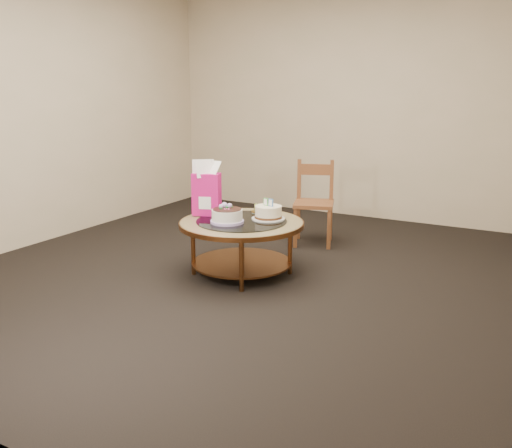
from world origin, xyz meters
The scene contains 8 objects.
ground centered at (0.00, 0.00, 0.00)m, with size 5.00×5.00×0.00m, color black.
room_walls centered at (0.00, 0.00, 1.54)m, with size 4.52×5.02×2.61m.
coffee_table centered at (0.00, 0.00, 0.38)m, with size 1.02×1.02×0.46m.
decorated_cake centered at (-0.07, -0.12, 0.51)m, with size 0.27×0.27×0.16m.
cream_cake centered at (0.17, 0.15, 0.51)m, with size 0.27×0.27×0.17m.
gift_bag centered at (-0.36, 0.04, 0.69)m, with size 0.26×0.22×0.46m.
pillar_candle centered at (-0.02, 0.31, 0.48)m, with size 0.12×0.12×0.08m.
dining_chair centered at (0.14, 1.16, 0.41)m, with size 0.48×0.48×0.81m.
Camera 1 is at (2.28, -3.89, 1.56)m, focal length 40.00 mm.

